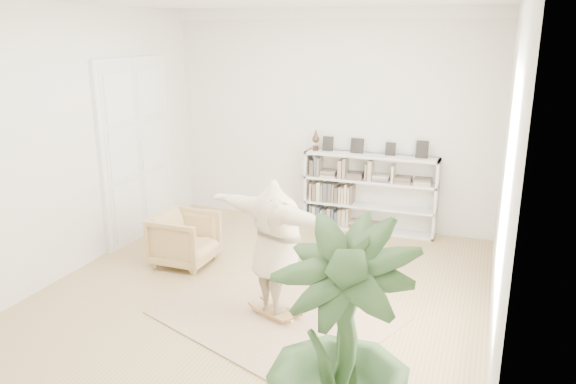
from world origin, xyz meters
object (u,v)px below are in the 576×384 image
(rocker_board, at_px, (276,311))
(person, at_px, (276,244))
(bookshelf, at_px, (369,194))
(armchair, at_px, (185,239))
(houseplant, at_px, (339,350))

(rocker_board, height_order, person, person)
(bookshelf, xyz_separation_m, person, (-0.36, -3.33, 0.28))
(armchair, bearing_deg, person, -119.32)
(bookshelf, distance_m, houseplant, 5.39)
(bookshelf, relative_size, person, 1.13)
(bookshelf, bearing_deg, person, -96.19)
(armchair, distance_m, rocker_board, 2.09)
(armchair, height_order, houseplant, houseplant)
(armchair, height_order, person, person)
(armchair, bearing_deg, houseplant, -133.99)
(armchair, bearing_deg, bookshelf, -43.08)
(armchair, relative_size, person, 0.42)
(rocker_board, relative_size, person, 0.28)
(houseplant, bearing_deg, bookshelf, 99.90)
(person, bearing_deg, armchair, -7.96)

